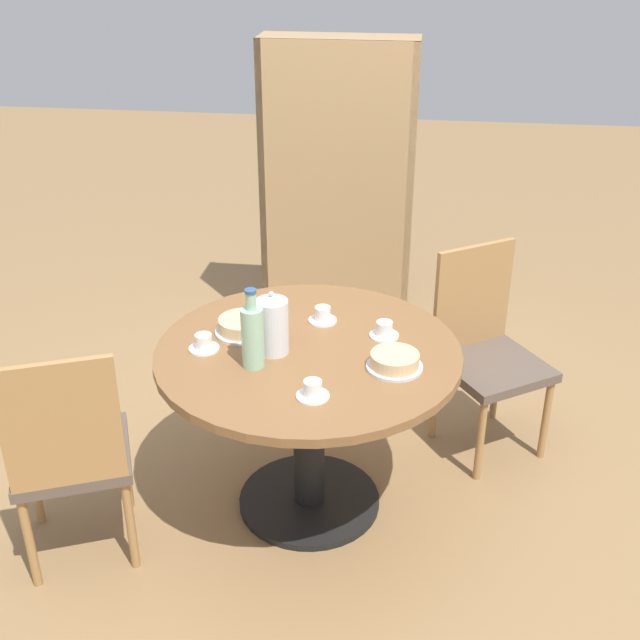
# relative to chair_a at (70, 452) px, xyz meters

# --- Properties ---
(ground_plane) EXTENTS (14.00, 14.00, 0.00)m
(ground_plane) POSITION_rel_chair_a_xyz_m (0.82, 0.42, -0.49)
(ground_plane) COLOR #937047
(dining_table) EXTENTS (1.18, 1.18, 0.75)m
(dining_table) POSITION_rel_chair_a_xyz_m (0.82, 0.42, 0.08)
(dining_table) COLOR black
(dining_table) RESTS_ON ground_plane
(chair_a) EXTENTS (0.55, 0.55, 0.94)m
(chair_a) POSITION_rel_chair_a_xyz_m (0.00, 0.00, 0.00)
(chair_a) COLOR #A87A47
(chair_a) RESTS_ON ground_plane
(chair_b) EXTENTS (0.58, 0.58, 0.94)m
(chair_b) POSITION_rel_chair_a_xyz_m (1.54, 0.99, 0.00)
(chair_b) COLOR #A87A47
(chair_b) RESTS_ON ground_plane
(bookshelf) EXTENTS (0.84, 0.28, 1.66)m
(bookshelf) POSITION_rel_chair_a_xyz_m (0.74, 2.06, 0.32)
(bookshelf) COLOR tan
(bookshelf) RESTS_ON ground_plane
(coffee_pot) EXTENTS (0.12, 0.12, 0.25)m
(coffee_pot) POSITION_rel_chair_a_xyz_m (0.69, 0.38, 0.37)
(coffee_pot) COLOR silver
(coffee_pot) RESTS_ON dining_table
(water_bottle) EXTENTS (0.08, 0.08, 0.31)m
(water_bottle) POSITION_rel_chair_a_xyz_m (0.64, 0.27, 0.38)
(water_bottle) COLOR #99C6A3
(water_bottle) RESTS_ON dining_table
(cake_main) EXTENTS (0.23, 0.23, 0.06)m
(cake_main) POSITION_rel_chair_a_xyz_m (0.54, 0.52, 0.29)
(cake_main) COLOR silver
(cake_main) RESTS_ON dining_table
(cake_second) EXTENTS (0.21, 0.21, 0.06)m
(cake_second) POSITION_rel_chair_a_xyz_m (1.15, 0.32, 0.29)
(cake_second) COLOR silver
(cake_second) RESTS_ON dining_table
(cup_a) EXTENTS (0.12, 0.12, 0.06)m
(cup_a) POSITION_rel_chair_a_xyz_m (0.88, 0.09, 0.28)
(cup_a) COLOR white
(cup_a) RESTS_ON dining_table
(cup_b) EXTENTS (0.12, 0.12, 0.06)m
(cup_b) POSITION_rel_chair_a_xyz_m (0.84, 0.66, 0.28)
(cup_b) COLOR white
(cup_b) RESTS_ON dining_table
(cup_c) EXTENTS (0.12, 0.12, 0.06)m
(cup_c) POSITION_rel_chair_a_xyz_m (0.42, 0.36, 0.28)
(cup_c) COLOR white
(cup_c) RESTS_ON dining_table
(cup_d) EXTENTS (0.12, 0.12, 0.06)m
(cup_d) POSITION_rel_chair_a_xyz_m (1.10, 0.56, 0.28)
(cup_d) COLOR white
(cup_d) RESTS_ON dining_table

